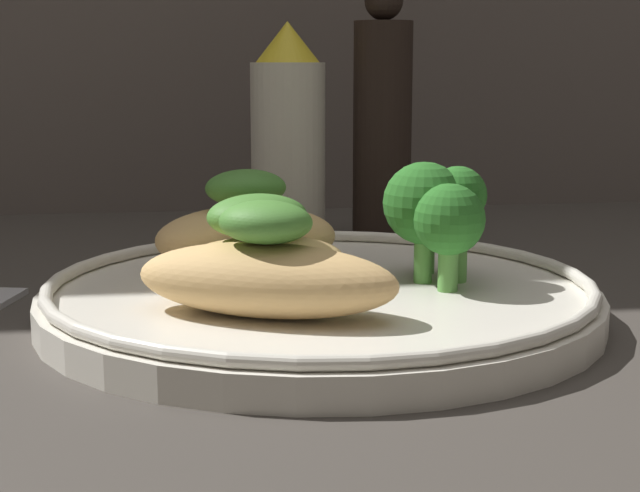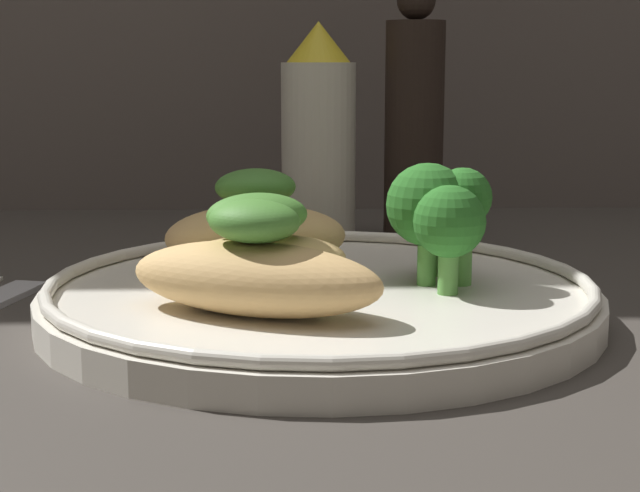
{
  "view_description": "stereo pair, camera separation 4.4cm",
  "coord_description": "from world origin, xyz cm",
  "px_view_note": "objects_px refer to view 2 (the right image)",
  "views": [
    {
      "loc": [
        -5.9,
        -43.24,
        11.66
      ],
      "look_at": [
        0.0,
        0.0,
        3.4
      ],
      "focal_mm": 55.0,
      "sensor_mm": 36.0,
      "label": 1
    },
    {
      "loc": [
        -1.48,
        -43.61,
        11.66
      ],
      "look_at": [
        0.0,
        0.0,
        3.4
      ],
      "focal_mm": 55.0,
      "sensor_mm": 36.0,
      "label": 2
    }
  ],
  "objects_px": {
    "plate": "(320,298)",
    "pepper_grinder": "(414,125)",
    "sauce_bottle": "(319,139)",
    "broccoli_bunch": "(440,210)"
  },
  "relations": [
    {
      "from": "sauce_bottle",
      "to": "pepper_grinder",
      "type": "bearing_deg",
      "value": 0.0
    },
    {
      "from": "plate",
      "to": "pepper_grinder",
      "type": "distance_m",
      "value": 0.21
    },
    {
      "from": "sauce_bottle",
      "to": "pepper_grinder",
      "type": "distance_m",
      "value": 0.06
    },
    {
      "from": "pepper_grinder",
      "to": "sauce_bottle",
      "type": "bearing_deg",
      "value": -180.0
    },
    {
      "from": "broccoli_bunch",
      "to": "sauce_bottle",
      "type": "relative_size",
      "value": 0.49
    },
    {
      "from": "plate",
      "to": "sauce_bottle",
      "type": "relative_size",
      "value": 1.81
    },
    {
      "from": "sauce_bottle",
      "to": "pepper_grinder",
      "type": "height_order",
      "value": "pepper_grinder"
    },
    {
      "from": "broccoli_bunch",
      "to": "sauce_bottle",
      "type": "height_order",
      "value": "sauce_bottle"
    },
    {
      "from": "plate",
      "to": "broccoli_bunch",
      "type": "distance_m",
      "value": 0.07
    },
    {
      "from": "plate",
      "to": "pepper_grinder",
      "type": "bearing_deg",
      "value": 70.79
    }
  ]
}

